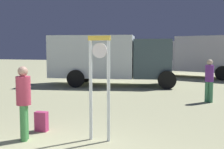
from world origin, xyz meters
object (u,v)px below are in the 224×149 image
(person_distant, at_px, (209,78))
(box_truck_near, at_px, (109,58))
(backpack, at_px, (42,122))
(box_truck_far, at_px, (201,55))
(standing_clock, at_px, (100,78))
(person_near_clock, at_px, (24,99))

(person_distant, xyz_separation_m, box_truck_near, (-4.85, 3.73, 0.61))
(backpack, height_order, box_truck_far, box_truck_far)
(standing_clock, xyz_separation_m, backpack, (-1.56, 0.28, -1.12))
(backpack, xyz_separation_m, box_truck_near, (-0.66, 8.55, 1.27))
(standing_clock, distance_m, box_truck_near, 9.11)
(person_near_clock, bearing_deg, box_truck_far, 73.45)
(backpack, bearing_deg, box_truck_near, 94.41)
(box_truck_near, height_order, box_truck_far, box_truck_far)
(person_near_clock, distance_m, backpack, 0.96)
(person_distant, relative_size, box_truck_far, 0.21)
(standing_clock, relative_size, backpack, 4.77)
(backpack, relative_size, box_truck_near, 0.07)
(backpack, bearing_deg, box_truck_far, 72.79)
(standing_clock, height_order, box_truck_near, box_truck_near)
(backpack, bearing_deg, standing_clock, -10.36)
(backpack, relative_size, box_truck_far, 0.06)
(standing_clock, bearing_deg, person_distant, 62.71)
(person_distant, bearing_deg, person_near_clock, -127.43)
(backpack, height_order, person_distant, person_distant)
(box_truck_far, bearing_deg, person_near_clock, -106.55)
(standing_clock, height_order, person_distant, standing_clock)
(box_truck_near, bearing_deg, box_truck_far, 47.90)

